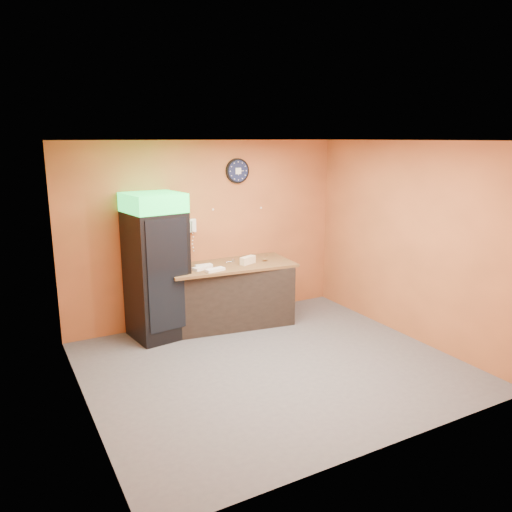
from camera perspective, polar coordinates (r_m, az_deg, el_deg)
floor at (r=6.52m, az=1.79°, el=-12.38°), size 4.50×4.50×0.00m
back_wall at (r=7.79m, az=-5.57°, el=2.73°), size 4.50×0.02×2.80m
left_wall at (r=5.31m, az=-19.59°, el=-3.06°), size 0.02×4.00×2.80m
right_wall at (r=7.41m, az=17.08°, el=1.65°), size 0.02×4.00×2.80m
ceiling at (r=5.87m, az=2.00°, el=13.06°), size 4.50×4.00×0.02m
beverage_cooler at (r=7.19m, az=-11.27°, el=-1.46°), size 0.83×0.83×2.09m
prep_counter at (r=7.73m, az=-3.00°, el=-4.50°), size 1.94×1.08×0.92m
wall_clock at (r=7.87m, az=-2.13°, el=9.70°), size 0.39×0.06×0.39m
wall_phone at (r=7.62m, az=-7.31°, el=3.47°), size 0.11×0.10×0.20m
butcher_paper at (r=7.60m, az=-3.04°, el=-1.06°), size 2.00×1.07×0.04m
sub_roll_stack at (r=7.57m, az=-0.95°, el=-0.49°), size 0.29×0.20×0.12m
wrapped_sandwich_left at (r=7.32m, az=-6.18°, el=-1.34°), size 0.32×0.22×0.04m
wrapped_sandwich_mid at (r=7.19m, az=-4.71°, el=-1.58°), size 0.30×0.16×0.04m
wrapped_sandwich_right at (r=7.45m, az=-5.99°, el=-1.11°), size 0.25×0.10×0.04m
kitchen_tool at (r=7.71m, az=-2.63°, el=-0.49°), size 0.05×0.05×0.05m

